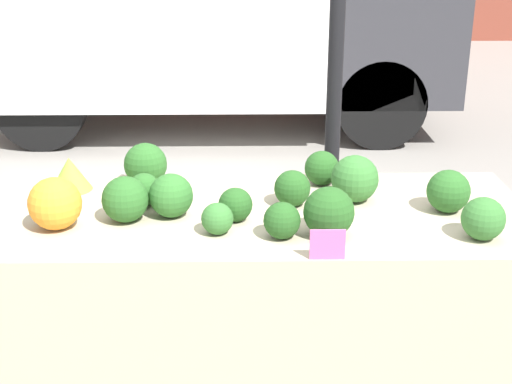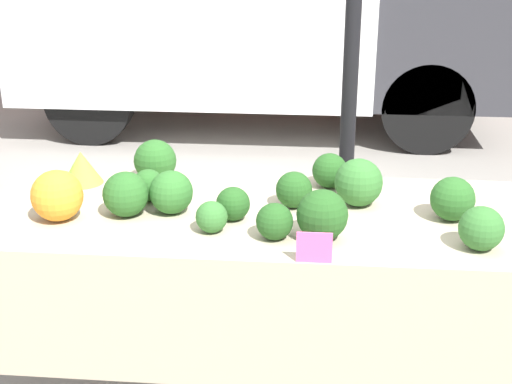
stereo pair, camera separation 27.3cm
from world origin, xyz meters
name	(u,v)px [view 2 (the right image)]	position (x,y,z in m)	size (l,w,h in m)	color
tent_pole	(350,78)	(0.36, 0.61, 1.27)	(0.07, 0.07, 2.53)	black
market_table	(254,243)	(0.00, -0.07, 0.76)	(2.13, 0.86, 0.87)	tan
orange_cauliflower	(57,196)	(-0.73, -0.15, 0.97)	(0.19, 0.19, 0.19)	orange
romanesco_head	(82,167)	(-0.77, 0.25, 0.94)	(0.18, 0.18, 0.14)	#93B238
broccoli_head_0	(330,171)	(0.28, 0.29, 0.94)	(0.15, 0.15, 0.15)	#23511E
broccoli_head_1	(233,204)	(-0.08, -0.09, 0.93)	(0.13, 0.13, 0.13)	#23511E
broccoli_head_2	(126,194)	(-0.49, -0.09, 0.96)	(0.17, 0.17, 0.17)	#285B23
broccoli_head_3	(275,221)	(0.09, -0.24, 0.93)	(0.13, 0.13, 0.13)	#23511E
broccoli_head_4	(212,217)	(-0.14, -0.21, 0.93)	(0.12, 0.12, 0.12)	#336B2D
broccoli_head_5	(171,192)	(-0.32, -0.04, 0.95)	(0.17, 0.17, 0.17)	#2D6628
broccoli_head_6	(322,215)	(0.25, -0.23, 0.96)	(0.18, 0.18, 0.18)	#23511E
broccoli_head_7	(359,182)	(0.39, 0.10, 0.96)	(0.19, 0.19, 0.19)	#336B2D
broccoli_head_8	(62,187)	(-0.78, 0.02, 0.93)	(0.13, 0.13, 0.13)	#387533
broccoli_head_9	(453,199)	(0.74, -0.01, 0.95)	(0.17, 0.17, 0.17)	#285B23
broccoli_head_10	(481,228)	(0.79, -0.26, 0.95)	(0.15, 0.15, 0.15)	#336B2D
broccoli_head_11	(294,190)	(0.14, 0.06, 0.94)	(0.14, 0.14, 0.14)	#23511E
broccoli_head_12	(155,161)	(-0.46, 0.30, 0.96)	(0.18, 0.18, 0.18)	#285B23
broccoli_head_13	(148,185)	(-0.44, 0.07, 0.93)	(0.13, 0.13, 0.13)	#285B23
price_sign	(314,248)	(0.23, -0.42, 0.92)	(0.12, 0.01, 0.11)	#F45B9E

